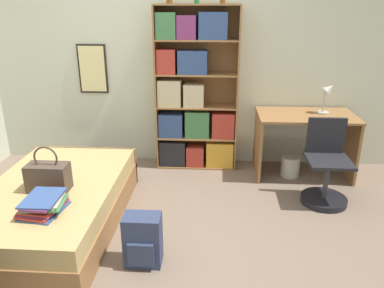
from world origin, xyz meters
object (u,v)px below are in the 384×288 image
(handbag, at_px, (48,176))
(desk_chair, at_px, (325,176))
(bookcase, at_px, (193,97))
(desk, at_px, (305,134))
(bed, at_px, (55,204))
(book_stack_on_bed, at_px, (44,204))
(desk_lamp, at_px, (328,93))
(backpack, at_px, (143,240))
(waste_bin, at_px, (290,166))

(handbag, bearing_deg, desk_chair, 15.93)
(bookcase, relative_size, desk, 1.75)
(bed, distance_m, book_stack_on_bed, 0.55)
(bed, distance_m, desk_lamp, 3.07)
(desk, bearing_deg, bookcase, 172.31)
(backpack, bearing_deg, book_stack_on_bed, 177.21)
(waste_bin, bearing_deg, bookcase, 168.27)
(waste_bin, bearing_deg, desk_lamp, 19.16)
(bookcase, distance_m, desk_lamp, 1.53)
(desk, xyz_separation_m, waste_bin, (-0.14, -0.07, -0.38))
(desk_lamp, relative_size, desk_chair, 0.43)
(bed, relative_size, desk_chair, 2.21)
(book_stack_on_bed, bearing_deg, bed, 106.24)
(desk_chair, relative_size, waste_bin, 3.54)
(handbag, relative_size, waste_bin, 1.67)
(backpack, bearing_deg, bed, 150.92)
(book_stack_on_bed, height_order, desk_chair, desk_chair)
(bookcase, xyz_separation_m, desk_lamp, (1.52, -0.11, 0.10))
(book_stack_on_bed, height_order, backpack, book_stack_on_bed)
(bed, height_order, handbag, handbag)
(waste_bin, bearing_deg, book_stack_on_bed, -143.00)
(book_stack_on_bed, height_order, waste_bin, book_stack_on_bed)
(handbag, height_order, waste_bin, handbag)
(bed, xyz_separation_m, waste_bin, (2.31, 1.18, -0.08))
(backpack, relative_size, waste_bin, 1.74)
(desk, bearing_deg, desk_chair, -81.89)
(book_stack_on_bed, xyz_separation_m, bookcase, (1.02, 1.88, 0.39))
(bed, xyz_separation_m, desk, (2.44, 1.25, 0.30))
(desk, bearing_deg, desk_lamp, 15.16)
(book_stack_on_bed, bearing_deg, bookcase, 61.57)
(book_stack_on_bed, distance_m, bookcase, 2.17)
(desk, height_order, backpack, desk)
(backpack, bearing_deg, handbag, 156.03)
(bookcase, relative_size, desk_lamp, 5.25)
(bed, relative_size, bookcase, 0.98)
(handbag, distance_m, waste_bin, 2.65)
(book_stack_on_bed, relative_size, desk_lamp, 1.08)
(bed, distance_m, backpack, 1.02)
(desk_lamp, height_order, backpack, desk_lamp)
(bed, xyz_separation_m, handbag, (0.03, -0.11, 0.33))
(desk_chair, bearing_deg, desk, 98.11)
(bed, bearing_deg, book_stack_on_bed, -73.76)
(desk, bearing_deg, bed, -153.00)
(bed, height_order, bookcase, bookcase)
(book_stack_on_bed, xyz_separation_m, desk, (2.31, 1.70, 0.03))
(handbag, xyz_separation_m, backpack, (0.86, -0.38, -0.33))
(desk_chair, bearing_deg, book_stack_on_bed, -156.18)
(bed, height_order, backpack, backpack)
(book_stack_on_bed, height_order, desk, desk)
(bed, distance_m, handbag, 0.35)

